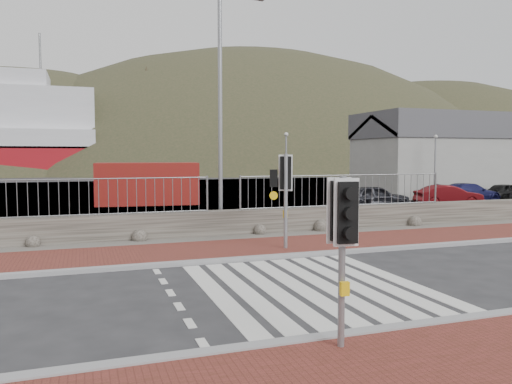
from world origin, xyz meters
name	(u,v)px	position (x,y,z in m)	size (l,w,h in m)	color
ground	(312,287)	(0.00, 0.00, 0.00)	(220.00, 220.00, 0.00)	#28282B
sidewalk_near	(486,384)	(0.00, -5.00, 0.04)	(40.00, 4.00, 0.08)	maroon
sidewalk_far	(247,248)	(0.00, 4.50, 0.04)	(40.00, 3.00, 0.08)	maroon
kerb_near	(392,330)	(0.00, -3.00, 0.05)	(40.00, 0.25, 0.12)	gray
kerb_far	(264,258)	(0.00, 3.00, 0.05)	(40.00, 0.25, 0.12)	gray
zebra_crossing	(312,286)	(0.00, 0.00, 0.01)	(4.62, 5.60, 0.01)	silver
gravel_strip	(229,238)	(0.00, 6.50, 0.03)	(40.00, 1.50, 0.06)	#59544C
stone_wall	(223,223)	(0.00, 7.30, 0.45)	(40.00, 0.60, 0.90)	#403B34
railing	(224,185)	(0.00, 7.15, 1.82)	(18.07, 0.07, 1.22)	gray
quay	(150,194)	(0.00, 27.90, 0.00)	(120.00, 40.00, 0.50)	#4C4C4F
water	(118,175)	(0.00, 62.90, 0.00)	(220.00, 50.00, 0.05)	#3F4C54
harbor_building	(444,154)	(20.00, 19.90, 2.93)	(12.20, 6.20, 5.80)	#9E9E99
hills_backdrop	(148,288)	(6.74, 87.90, -23.05)	(254.00, 90.00, 100.00)	#2E331F
traffic_signal_near	(342,226)	(-1.16, -3.41, 1.85)	(0.39, 0.25, 2.57)	gray
traffic_signal_far	(284,181)	(1.00, 4.00, 2.10)	(0.72, 0.41, 2.91)	gray
streetlight	(224,97)	(0.29, 8.12, 4.99)	(1.88, 0.44, 8.86)	gray
shipping_container	(148,183)	(-1.11, 19.84, 1.21)	(5.81, 2.42, 2.42)	maroon
car_a	(376,197)	(10.30, 13.59, 0.62)	(1.46, 3.63, 1.24)	black
car_b	(448,196)	(14.61, 12.98, 0.60)	(1.26, 3.63, 1.20)	#600D12
car_c	(469,193)	(17.45, 14.52, 0.59)	(1.65, 4.06, 1.18)	#161646
car_e	(507,192)	(20.78, 14.92, 0.54)	(1.28, 3.18, 1.08)	black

